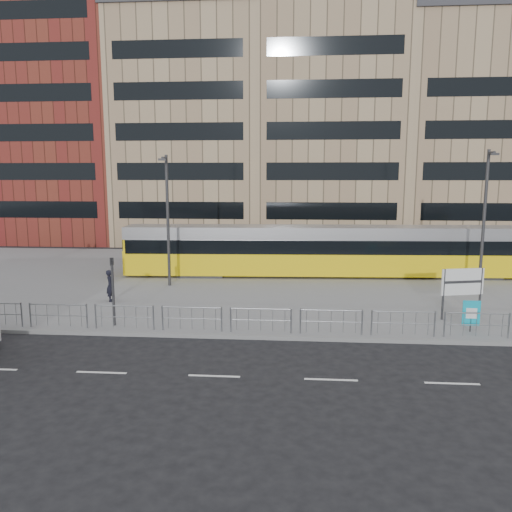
# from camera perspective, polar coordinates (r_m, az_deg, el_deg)

# --- Properties ---
(ground) EXTENTS (120.00, 120.00, 0.00)m
(ground) POSITION_cam_1_polar(r_m,az_deg,el_deg) (21.29, 2.35, -9.56)
(ground) COLOR black
(ground) RESTS_ON ground
(plaza) EXTENTS (64.00, 24.00, 0.15)m
(plaza) POSITION_cam_1_polar(r_m,az_deg,el_deg) (32.86, 3.14, -2.70)
(plaza) COLOR gray
(plaza) RESTS_ON ground
(kerb) EXTENTS (64.00, 0.25, 0.17)m
(kerb) POSITION_cam_1_polar(r_m,az_deg,el_deg) (21.31, 2.36, -9.32)
(kerb) COLOR gray
(kerb) RESTS_ON ground
(building_row) EXTENTS (70.40, 18.40, 31.20)m
(building_row) POSITION_cam_1_polar(r_m,az_deg,el_deg) (54.76, 5.53, 15.53)
(building_row) COLOR maroon
(building_row) RESTS_ON ground
(pedestrian_barrier) EXTENTS (32.07, 0.07, 1.10)m
(pedestrian_barrier) POSITION_cam_1_polar(r_m,az_deg,el_deg) (21.50, 7.79, -6.71)
(pedestrian_barrier) COLOR gray
(pedestrian_barrier) RESTS_ON plaza
(road_markings) EXTENTS (62.00, 0.12, 0.01)m
(road_markings) POSITION_cam_1_polar(r_m,az_deg,el_deg) (17.54, 5.21, -13.79)
(road_markings) COLOR white
(road_markings) RESTS_ON ground
(tram) EXTENTS (28.41, 3.98, 3.34)m
(tram) POSITION_cam_1_polar(r_m,az_deg,el_deg) (33.94, 9.19, 0.58)
(tram) COLOR yellow
(tram) RESTS_ON plaza
(station_sign) EXTENTS (2.05, 0.57, 2.40)m
(station_sign) POSITION_cam_1_polar(r_m,az_deg,el_deg) (25.28, 22.53, -2.98)
(station_sign) COLOR #2D2D30
(station_sign) RESTS_ON plaza
(ad_panel) EXTENTS (0.74, 0.08, 1.38)m
(ad_panel) POSITION_cam_1_polar(r_m,az_deg,el_deg) (23.53, 23.38, -6.07)
(ad_panel) COLOR #2D2D30
(ad_panel) RESTS_ON plaza
(pedestrian) EXTENTS (0.58, 0.72, 1.70)m
(pedestrian) POSITION_cam_1_polar(r_m,az_deg,el_deg) (27.87, -16.32, -3.27)
(pedestrian) COLOR black
(pedestrian) RESTS_ON plaza
(traffic_light_west) EXTENTS (0.19, 0.22, 3.10)m
(traffic_light_west) POSITION_cam_1_polar(r_m,az_deg,el_deg) (23.16, -16.06, -2.92)
(traffic_light_west) COLOR #2D2D30
(traffic_light_west) RESTS_ON plaza
(lamp_post_west) EXTENTS (0.45, 1.04, 7.89)m
(lamp_post_west) POSITION_cam_1_polar(r_m,az_deg,el_deg) (30.51, -10.08, 4.60)
(lamp_post_west) COLOR #2D2D30
(lamp_post_west) RESTS_ON plaza
(lamp_post_east) EXTENTS (0.45, 1.04, 8.16)m
(lamp_post_east) POSITION_cam_1_polar(r_m,az_deg,el_deg) (31.80, 24.68, 4.32)
(lamp_post_east) COLOR #2D2D30
(lamp_post_east) RESTS_ON plaza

